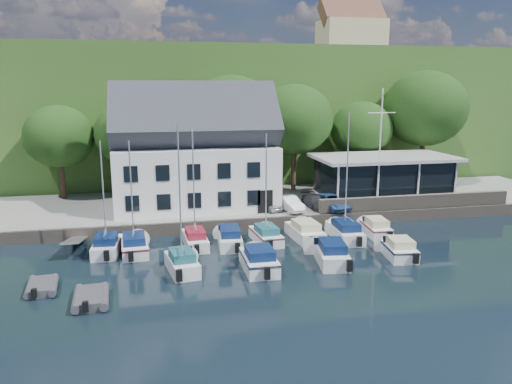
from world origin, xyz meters
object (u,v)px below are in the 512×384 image
boat_r2_1 (180,203)px  boat_r1_1 (132,195)px  car_dgrey (315,202)px  boat_r1_7 (375,226)px  dinghy_1 (91,296)px  boat_r2_4 (399,247)px  flagpole (380,149)px  dinghy_0 (42,285)px  boat_r1_5 (305,230)px  boat_r1_6 (347,181)px  boat_r2_3 (331,251)px  car_silver (269,204)px  car_blue (330,201)px  boat_r2_2 (259,258)px  boat_r1_2 (194,192)px  car_white (290,203)px  boat_r1_3 (229,236)px  harbor_building (195,158)px  club_pavilion (383,177)px  boat_r1_0 (103,193)px  boat_r1_4 (266,189)px

boat_r2_1 → boat_r1_1: bearing=116.0°
car_dgrey → boat_r2_1: 16.76m
boat_r1_1 → boat_r2_1: bearing=-59.6°
boat_r1_7 → dinghy_1: bearing=-152.2°
boat_r1_7 → dinghy_1: (-20.91, -8.71, -0.30)m
boat_r2_1 → boat_r2_4: bearing=-9.8°
flagpole → boat_r2_4: flagpole is taller
dinghy_0 → boat_r1_5: bearing=13.5°
boat_r1_6 → boat_r2_3: size_ratio=1.46×
dinghy_0 → dinghy_1: dinghy_1 is taller
car_silver → boat_r2_3: car_silver is taller
car_blue → flagpole: 6.35m
boat_r2_2 → car_blue: bearing=51.2°
boat_r1_2 → dinghy_0: size_ratio=2.80×
car_white → boat_r2_1: boat_r2_1 is taller
boat_r2_2 → boat_r2_4: (10.02, 0.32, -0.07)m
boat_r2_4 → boat_r1_3: bearing=163.5°
harbor_building → car_silver: bearing=-26.0°
boat_r1_7 → dinghy_0: 24.72m
club_pavilion → boat_r2_4: size_ratio=2.71×
boat_r1_0 → boat_r1_5: boat_r1_0 is taller
car_white → boat_r2_4: (4.90, -10.56, -0.92)m
boat_r1_5 → boat_r2_2: boat_r2_2 is taller
boat_r2_2 → dinghy_1: 10.57m
flagpole → boat_r1_3: bearing=-159.9°
boat_r1_3 → car_silver: bearing=57.8°
boat_r1_3 → car_dgrey: bearing=38.8°
boat_r1_3 → boat_r2_2: size_ratio=1.07×
dinghy_0 → boat_r1_4: bearing=16.6°
boat_r1_1 → boat_r1_6: bearing=-4.4°
car_blue → boat_r1_6: (-0.89, -5.66, 2.89)m
car_dgrey → flagpole: flagpole is taller
flagpole → harbor_building: bearing=166.8°
flagpole → car_white: bearing=178.5°
boat_r1_3 → boat_r2_4: size_ratio=1.27×
car_white → boat_r1_1: size_ratio=0.45×
car_blue → boat_r2_2: 13.90m
boat_r1_1 → dinghy_1: (-2.13, -8.15, -3.87)m
boat_r1_0 → dinghy_1: (-0.23, -8.34, -4.02)m
boat_r1_7 → car_silver: bearing=147.4°
car_dgrey → boat_r1_3: car_dgrey is taller
car_silver → car_blue: size_ratio=0.78×
boat_r1_1 → boat_r2_2: 10.11m
boat_r1_0 → boat_r2_3: 16.16m
car_dgrey → boat_r1_1: 17.04m
boat_r1_1 → boat_r2_2: (7.99, -5.12, -3.48)m
boat_r2_1 → boat_r2_4: (14.93, -0.32, -3.87)m
boat_r2_2 → dinghy_1: boat_r2_2 is taller
boat_r1_7 → club_pavilion: bearing=66.3°
boat_r2_2 → boat_r2_3: boat_r2_2 is taller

